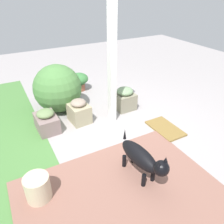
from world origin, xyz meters
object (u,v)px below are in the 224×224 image
Objects in this scene: doormat at (165,128)px; round_shrub at (58,88)px; stone_planter_nearest at (125,99)px; stone_planter_mid at (79,111)px; terracotta_pot_broad at (79,80)px; ceramic_urn at (38,188)px; stone_planter_far at (47,121)px; porch_pillar at (112,62)px; dog at (142,158)px.

round_shrub is at bearing 41.98° from doormat.
round_shrub is (0.58, 1.16, 0.24)m from stone_planter_nearest.
stone_planter_mid is 1.38m from terracotta_pot_broad.
ceramic_urn is (-1.36, 1.04, -0.04)m from stone_planter_mid.
stone_planter_mid is 0.91× the size of stone_planter_far.
stone_planter_mid is (0.25, 0.54, -0.90)m from porch_pillar.
terracotta_pot_broad is at bearing -40.31° from stone_planter_far.
doormat is at bearing -55.45° from dog.
porch_pillar is 1.02m from stone_planter_nearest.
porch_pillar is at bearing -178.41° from terracotta_pot_broad.
porch_pillar is 2.72× the size of dog.
dog is (-1.65, -0.80, 0.15)m from stone_planter_far.
ceramic_urn is at bearing 149.84° from terracotta_pot_broad.
ceramic_urn is at bearing 100.16° from doormat.
stone_planter_mid is 0.59m from stone_planter_far.
porch_pillar is 3.33× the size of doormat.
round_shrub is 1.13× the size of dog.
terracotta_pot_broad is (1.28, -0.50, 0.04)m from stone_planter_mid.
ceramic_urn is at bearing 142.66° from stone_planter_mid.
stone_planter_far is (-0.02, 1.56, -0.04)m from stone_planter_nearest.
round_shrub is 2.14m from doormat.
dog reaches higher than stone_planter_nearest.
doormat is (0.40, -2.25, -0.15)m from ceramic_urn.
terracotta_pot_broad is at bearing -45.00° from round_shrub.
stone_planter_mid reaches higher than ceramic_urn.
round_shrub reaches higher than doormat.
doormat is at bearing -138.02° from round_shrub.
round_shrub is (0.60, -0.41, 0.28)m from stone_planter_far.
dog is at bearing -103.11° from ceramic_urn.
stone_planter_nearest is at bearing 14.11° from doormat.
stone_planter_far is at bearing -18.19° from ceramic_urn.
stone_planter_nearest reaches higher than stone_planter_mid.
stone_planter_nearest is 0.56× the size of dog.
porch_pillar is 2.14m from ceramic_urn.
stone_planter_nearest is at bearing -55.60° from ceramic_urn.
terracotta_pot_broad is at bearing -21.25° from stone_planter_mid.
stone_planter_mid reaches higher than terracotta_pot_broad.
dog is at bearing 174.35° from terracotta_pot_broad.
ceramic_urn is (-1.37, 2.01, -0.05)m from stone_planter_nearest.
stone_planter_nearest is 0.97m from stone_planter_mid.
porch_pillar reaches higher than doormat.
doormat is at bearing -136.22° from porch_pillar.
ceramic_urn is (-1.11, 1.58, -0.94)m from porch_pillar.
terracotta_pot_broad is (1.28, -1.09, 0.07)m from stone_planter_far.
porch_pillar is at bearing -114.76° from stone_planter_mid.
round_shrub is 2.76× the size of ceramic_urn.
dog is at bearing -154.15° from stone_planter_far.
ceramic_urn is (-1.36, 0.45, -0.01)m from stone_planter_far.
doormat is (-1.56, -1.40, -0.44)m from round_shrub.
terracotta_pot_broad is at bearing -30.16° from ceramic_urn.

